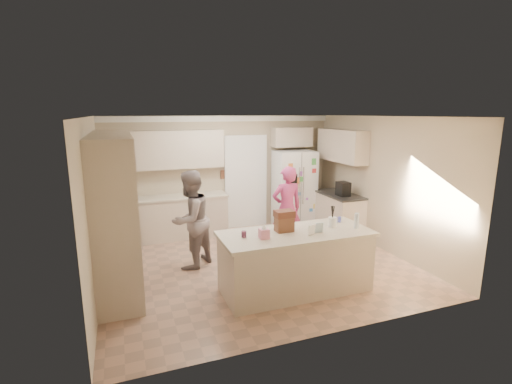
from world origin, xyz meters
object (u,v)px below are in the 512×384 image
object	(u,v)px
utensil_crock	(332,222)
teen_boy	(190,220)
dollhouse_body	(284,224)
refrigerator	(294,189)
island_base	(295,263)
coffee_maker	(343,189)
teen_girl	(287,209)
tissue_box	(264,234)

from	to	relation	value
utensil_crock	teen_boy	bearing A→B (deg)	144.77
teen_boy	dollhouse_body	bearing A→B (deg)	90.00
refrigerator	teen_boy	world-z (taller)	refrigerator
utensil_crock	teen_boy	size ratio (longest dim) A/B	0.09
island_base	coffee_maker	bearing A→B (deg)	42.83
utensil_crock	teen_boy	distance (m)	2.41
refrigerator	teen_girl	world-z (taller)	refrigerator
refrigerator	coffee_maker	bearing A→B (deg)	-56.46
refrigerator	teen_girl	distance (m)	1.58
coffee_maker	dollhouse_body	bearing A→B (deg)	-140.71
teen_boy	teen_girl	size ratio (longest dim) A/B	1.03
dollhouse_body	teen_girl	xyz separation A→B (m)	(0.75, 1.52, -0.20)
coffee_maker	teen_boy	xyz separation A→B (m)	(-3.36, -0.46, -0.21)
utensil_crock	island_base	bearing A→B (deg)	-175.60
coffee_maker	utensil_crock	bearing A→B (deg)	-127.12
dollhouse_body	teen_boy	xyz separation A→B (m)	(-1.16, 1.34, -0.18)
tissue_box	dollhouse_body	size ratio (longest dim) A/B	0.54
island_base	teen_girl	bearing A→B (deg)	69.62
teen_boy	refrigerator	bearing A→B (deg)	168.41
refrigerator	island_base	size ratio (longest dim) A/B	0.82
island_base	dollhouse_body	bearing A→B (deg)	146.31
utensil_crock	dollhouse_body	size ratio (longest dim) A/B	0.58
refrigerator	teen_girl	bearing A→B (deg)	-118.08
tissue_box	coffee_maker	bearing A→B (deg)	37.57
utensil_crock	teen_girl	world-z (taller)	teen_girl
teen_boy	coffee_maker	bearing A→B (deg)	146.85
teen_girl	utensil_crock	bearing A→B (deg)	92.72
refrigerator	tissue_box	size ratio (longest dim) A/B	12.86
tissue_box	teen_boy	distance (m)	1.72
coffee_maker	island_base	bearing A→B (deg)	-137.17
island_base	utensil_crock	xyz separation A→B (m)	(0.65, 0.05, 0.56)
island_base	utensil_crock	distance (m)	0.86
island_base	dollhouse_body	size ratio (longest dim) A/B	8.46
utensil_crock	dollhouse_body	xyz separation A→B (m)	(-0.80, 0.05, 0.04)
island_base	teen_girl	distance (m)	1.77
teen_boy	teen_girl	distance (m)	1.92
teen_boy	teen_girl	xyz separation A→B (m)	(1.91, 0.18, -0.02)
refrigerator	utensil_crock	size ratio (longest dim) A/B	12.00
teen_girl	dollhouse_body	bearing A→B (deg)	64.64
teen_boy	utensil_crock	bearing A→B (deg)	103.75
dollhouse_body	teen_girl	distance (m)	1.71
dollhouse_body	coffee_maker	bearing A→B (deg)	39.29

